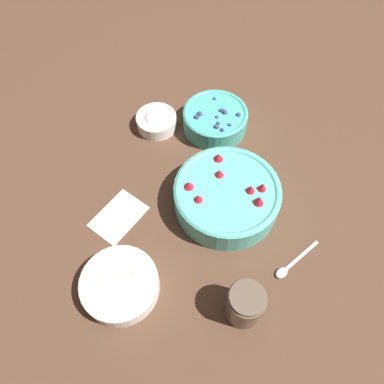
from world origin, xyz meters
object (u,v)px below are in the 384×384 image
Objects in this scene: bowl_strawberries at (227,195)px; bowl_cream at (156,120)px; bowl_blueberries at (215,118)px; bowl_bananas at (120,284)px; jar_chocolate at (244,305)px.

bowl_strawberries is 0.32m from bowl_cream.
bowl_blueberries is 0.17m from bowl_cream.
bowl_bananas is 0.27m from jar_chocolate.
bowl_strawberries is 1.44× the size of bowl_blueberries.
bowl_bananas is 1.64× the size of jar_chocolate.
bowl_bananas is (0.51, -0.11, -0.01)m from bowl_blueberries.
bowl_strawberries is at bearing 145.28° from bowl_bananas.
bowl_blueberries reaches higher than bowl_bananas.
bowl_cream is at bearing -131.00° from bowl_strawberries.
bowl_bananas is at bearing -87.02° from jar_chocolate.
bowl_cream is at bearing -77.68° from bowl_blueberries.
bowl_cream is (-0.21, -0.24, -0.02)m from bowl_strawberries.
bowl_bananas is at bearing 6.71° from bowl_cream.
bowl_bananas is 1.49× the size of bowl_cream.
bowl_strawberries is 0.32m from bowl_bananas.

